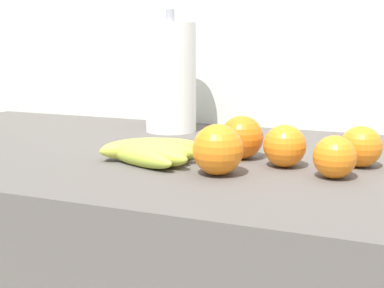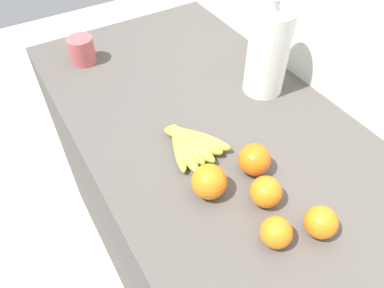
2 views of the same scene
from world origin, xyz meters
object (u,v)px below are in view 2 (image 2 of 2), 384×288
(paper_towel_roll, at_px, (268,53))
(mug, at_px, (82,50))
(orange_right, at_px, (276,232))
(orange_center, at_px, (266,192))
(orange_far_right, at_px, (321,222))
(banana_bunch, at_px, (189,143))
(orange_front, at_px, (254,160))
(orange_back_right, at_px, (209,182))

(paper_towel_roll, xyz_separation_m, mug, (-0.43, -0.43, -0.08))
(orange_right, distance_m, orange_center, 0.10)
(orange_far_right, distance_m, paper_towel_roll, 0.52)
(banana_bunch, xyz_separation_m, orange_center, (0.23, 0.06, 0.02))
(orange_front, height_order, orange_back_right, orange_back_right)
(orange_right, bearing_deg, banana_bunch, -177.21)
(orange_right, bearing_deg, orange_back_right, -164.10)
(orange_front, xyz_separation_m, orange_back_right, (0.00, -0.13, 0.00))
(banana_bunch, relative_size, orange_far_right, 2.63)
(banana_bunch, relative_size, mug, 2.13)
(banana_bunch, relative_size, paper_towel_roll, 0.66)
(orange_right, bearing_deg, mug, -172.32)
(orange_far_right, height_order, mug, mug)
(paper_towel_roll, bearing_deg, orange_far_right, -24.94)
(banana_bunch, height_order, mug, mug)
(paper_towel_roll, distance_m, mug, 0.61)
(orange_right, relative_size, paper_towel_roll, 0.24)
(paper_towel_roll, bearing_deg, banana_bunch, -72.27)
(orange_front, bearing_deg, banana_bunch, -146.36)
(orange_center, relative_size, paper_towel_roll, 0.26)
(orange_front, height_order, mug, mug)
(paper_towel_roll, bearing_deg, orange_front, -42.43)
(orange_right, relative_size, mug, 0.78)
(orange_back_right, xyz_separation_m, mug, (-0.68, -0.07, 0.00))
(orange_far_right, relative_size, orange_front, 0.90)
(paper_towel_roll, height_order, mug, paper_towel_roll)
(banana_bunch, xyz_separation_m, mug, (-0.54, -0.10, 0.02))
(banana_bunch, height_order, orange_back_right, orange_back_right)
(orange_center, bearing_deg, orange_right, -26.91)
(orange_back_right, relative_size, paper_towel_roll, 0.29)
(mug, bearing_deg, orange_back_right, 5.46)
(orange_right, relative_size, orange_front, 0.86)
(orange_back_right, bearing_deg, orange_front, 90.50)
(orange_front, bearing_deg, orange_right, -24.42)
(orange_right, distance_m, orange_back_right, 0.19)
(banana_bunch, relative_size, orange_back_right, 2.26)
(orange_center, xyz_separation_m, paper_towel_roll, (-0.34, 0.26, 0.09))
(orange_front, distance_m, mug, 0.71)
(orange_right, height_order, mug, mug)
(orange_center, xyz_separation_m, orange_far_right, (0.12, 0.05, -0.00))
(orange_center, distance_m, orange_front, 0.10)
(banana_bunch, bearing_deg, paper_towel_roll, 107.73)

